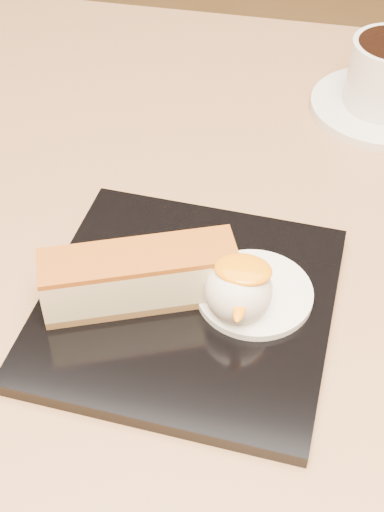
% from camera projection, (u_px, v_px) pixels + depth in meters
% --- Properties ---
extents(table, '(0.80, 0.80, 0.72)m').
position_uv_depth(table, '(167.00, 334.00, 0.74)').
color(table, black).
rests_on(table, ground).
extents(dessert_plate, '(0.23, 0.23, 0.01)m').
position_uv_depth(dessert_plate, '(187.00, 305.00, 0.55)').
color(dessert_plate, black).
rests_on(dessert_plate, table).
extents(cheesecake, '(0.15, 0.09, 0.05)m').
position_uv_depth(cheesecake, '(139.00, 277.00, 0.53)').
color(cheesecake, brown).
rests_on(cheesecake, dessert_plate).
extents(cream_smear, '(0.09, 0.09, 0.01)m').
position_uv_depth(cream_smear, '(254.00, 293.00, 0.55)').
color(cream_smear, white).
rests_on(cream_smear, dessert_plate).
extents(ice_cream_scoop, '(0.05, 0.05, 0.05)m').
position_uv_depth(ice_cream_scoop, '(239.00, 291.00, 0.52)').
color(ice_cream_scoop, white).
rests_on(ice_cream_scoop, cream_smear).
extents(mango_sauce, '(0.04, 0.03, 0.01)m').
position_uv_depth(mango_sauce, '(243.00, 270.00, 0.50)').
color(mango_sauce, orange).
rests_on(mango_sauce, ice_cream_scoop).
extents(mint_sprig, '(0.03, 0.02, 0.00)m').
position_uv_depth(mint_sprig, '(222.00, 262.00, 0.56)').
color(mint_sprig, green).
rests_on(mint_sprig, cream_smear).
extents(saucer, '(0.15, 0.15, 0.01)m').
position_uv_depth(saucer, '(382.00, 107.00, 0.75)').
color(saucer, white).
rests_on(saucer, table).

